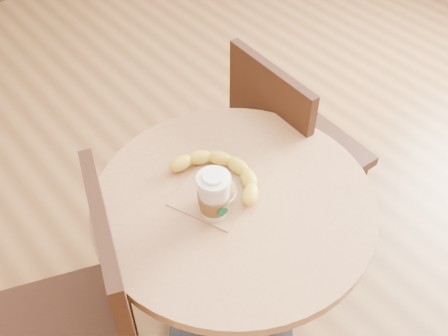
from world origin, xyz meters
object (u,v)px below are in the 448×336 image
coffee_cup (214,197)px  chair_left (80,330)px  muffin (220,192)px  banana (221,175)px  chair_right (289,151)px  cafe_table (233,246)px

coffee_cup → chair_left: bearing=178.2°
muffin → banana: muffin is taller
chair_left → chair_right: size_ratio=1.06×
chair_left → muffin: chair_left is taller
cafe_table → chair_right: bearing=26.5°
chair_left → muffin: bearing=103.5°
chair_left → coffee_cup: size_ratio=6.77×
cafe_table → coffee_cup: coffee_cup is taller
chair_left → coffee_cup: (0.39, -0.07, 0.30)m
cafe_table → banana: banana is taller
cafe_table → banana: (0.01, 0.07, 0.23)m
chair_left → muffin: (0.42, -0.05, 0.27)m
chair_right → coffee_cup: bearing=116.8°
muffin → banana: bearing=49.4°
chair_left → banana: 0.54m
chair_right → banana: bearing=112.2°
chair_right → muffin: bearing=116.4°
chair_left → cafe_table: bearing=102.6°
chair_right → muffin: 0.61m
coffee_cup → muffin: coffee_cup is taller
banana → chair_right: bearing=4.7°
cafe_table → chair_right: chair_right is taller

